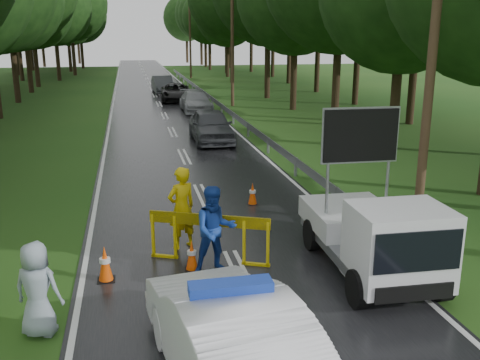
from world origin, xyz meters
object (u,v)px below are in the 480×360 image
object	(u,v)px
barrier	(209,226)
queue_car_second	(196,102)
civilian	(215,230)
queue_car_third	(176,92)
officer	(182,208)
queue_car_first	(211,126)
work_truck	(375,235)
police_sedan	(231,342)
queue_car_fourth	(163,85)

from	to	relation	value
barrier	queue_car_second	bearing A→B (deg)	107.44
civilian	queue_car_second	xyz separation A→B (m)	(2.71, 25.09, -0.30)
queue_car_third	officer	bearing A→B (deg)	-91.64
officer	queue_car_second	bearing A→B (deg)	-124.09
queue_car_first	queue_car_second	xyz separation A→B (m)	(0.58, 10.56, -0.11)
civilian	barrier	bearing A→B (deg)	92.46
queue_car_first	officer	bearing A→B (deg)	-101.33
queue_car_second	officer	bearing A→B (deg)	-98.62
officer	queue_car_second	size ratio (longest dim) A/B	0.44
work_truck	civilian	bearing A→B (deg)	165.97
police_sedan	barrier	distance (m)	4.57
police_sedan	officer	distance (m)	5.56
barrier	queue_car_first	size ratio (longest dim) A/B	0.56
police_sedan	queue_car_third	size ratio (longest dim) A/B	1.01
barrier	queue_car_fourth	distance (m)	36.61
police_sedan	queue_car_second	world-z (taller)	police_sedan
work_truck	queue_car_fourth	size ratio (longest dim) A/B	0.96
work_truck	officer	world-z (taller)	work_truck
officer	queue_car_third	size ratio (longest dim) A/B	0.41
queue_car_first	queue_car_third	size ratio (longest dim) A/B	0.94
barrier	civilian	size ratio (longest dim) A/B	1.33
civilian	queue_car_first	xyz separation A→B (m)	(2.13, 14.53, -0.19)
queue_car_fourth	work_truck	bearing A→B (deg)	-89.95
barrier	police_sedan	bearing A→B (deg)	-70.69
queue_car_first	queue_car_third	bearing A→B (deg)	91.15
barrier	officer	distance (m)	1.13
queue_car_third	queue_car_fourth	distance (m)	6.03
work_truck	queue_car_third	distance (m)	32.04
officer	work_truck	bearing A→B (deg)	121.77
queue_car_first	barrier	bearing A→B (deg)	-98.48
work_truck	queue_car_fourth	xyz separation A→B (m)	(-2.00, 38.01, -0.18)
barrier	queue_car_fourth	xyz separation A→B (m)	(1.36, 36.59, -0.12)
queue_car_first	queue_car_fourth	world-z (taller)	queue_car_first
work_truck	civilian	distance (m)	3.43
officer	queue_car_third	xyz separation A→B (m)	(2.49, 29.59, -0.34)
queue_car_first	queue_car_third	world-z (taller)	queue_car_first
queue_car_fourth	barrier	bearing A→B (deg)	-95.09
officer	civilian	xyz separation A→B (m)	(0.57, -1.50, -0.05)
queue_car_second	queue_car_third	world-z (taller)	queue_car_third
officer	barrier	bearing A→B (deg)	90.99
civilian	queue_car_first	distance (m)	14.68
queue_car_second	queue_car_third	distance (m)	6.05
police_sedan	barrier	world-z (taller)	police_sedan
queue_car_second	queue_car_fourth	bearing A→B (deg)	96.01
queue_car_first	queue_car_second	world-z (taller)	queue_car_first
queue_car_third	queue_car_first	bearing A→B (deg)	-86.08
barrier	officer	size ratio (longest dim) A/B	1.27
civilian	queue_car_first	world-z (taller)	civilian
queue_car_third	queue_car_fourth	size ratio (longest dim) A/B	1.06
barrier	civilian	xyz separation A→B (m)	(0.06, -0.50, 0.10)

